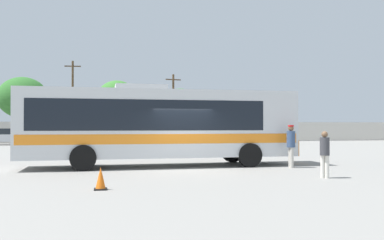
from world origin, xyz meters
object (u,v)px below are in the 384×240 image
at_px(roadside_tree_left, 23,98).
at_px(roadside_tree_midleft, 117,97).
at_px(utility_pole_near, 173,106).
at_px(attendant_by_bus_door, 291,143).
at_px(coach_bus_silver_orange, 158,123).
at_px(roadside_tree_right, 265,104).
at_px(traffic_cone_on_apron, 101,179).
at_px(utility_pole_far, 73,99).
at_px(passenger_waiting_on_apron, 325,152).
at_px(parked_car_second_white, 73,136).
at_px(parked_car_leftmost_silver, 6,136).
at_px(roadside_tree_midright, 180,106).

xyz_separation_m(roadside_tree_left, roadside_tree_midleft, (10.19, -1.46, 0.12)).
distance_m(utility_pole_near, roadside_tree_left, 16.63).
height_order(attendant_by_bus_door, roadside_tree_left, roadside_tree_left).
bearing_deg(coach_bus_silver_orange, roadside_tree_right, 61.00).
distance_m(utility_pole_near, traffic_cone_on_apron, 35.33).
xyz_separation_m(utility_pole_near, roadside_tree_midleft, (-6.28, 0.63, 1.00)).
xyz_separation_m(utility_pole_far, roadside_tree_left, (-5.27, -0.33, 0.11)).
height_order(coach_bus_silver_orange, utility_pole_far, utility_pole_far).
height_order(passenger_waiting_on_apron, traffic_cone_on_apron, passenger_waiting_on_apron).
distance_m(utility_pole_far, roadside_tree_right, 24.42).
xyz_separation_m(parked_car_second_white, utility_pole_far, (-0.66, 7.49, 3.98)).
relative_size(coach_bus_silver_orange, parked_car_leftmost_silver, 2.63).
bearing_deg(traffic_cone_on_apron, parked_car_second_white, 95.78).
bearing_deg(roadside_tree_left, utility_pole_far, 3.53).
relative_size(parked_car_second_white, traffic_cone_on_apron, 7.25).
xyz_separation_m(passenger_waiting_on_apron, utility_pole_near, (0.10, 33.26, 3.08)).
bearing_deg(coach_bus_silver_orange, parked_car_leftmost_silver, 116.37).
bearing_deg(passenger_waiting_on_apron, attendant_by_bus_door, 83.57).
bearing_deg(traffic_cone_on_apron, roadside_tree_midleft, 87.86).
bearing_deg(utility_pole_far, traffic_cone_on_apron, -84.37).
relative_size(utility_pole_far, traffic_cone_on_apron, 14.30).
bearing_deg(roadside_tree_midright, parked_car_leftmost_silver, -156.80).
relative_size(roadside_tree_midleft, traffic_cone_on_apron, 10.68).
relative_size(parked_car_leftmost_silver, roadside_tree_right, 0.76).
bearing_deg(parked_car_leftmost_silver, roadside_tree_right, 18.91).
xyz_separation_m(coach_bus_silver_orange, traffic_cone_on_apron, (-2.38, -6.25, -1.60)).
bearing_deg(coach_bus_silver_orange, traffic_cone_on_apron, -110.88).
bearing_deg(attendant_by_bus_door, roadside_tree_right, 69.77).
distance_m(parked_car_second_white, roadside_tree_left, 10.15).
distance_m(roadside_tree_left, roadside_tree_right, 29.70).
bearing_deg(traffic_cone_on_apron, utility_pole_near, 77.54).
relative_size(passenger_waiting_on_apron, roadside_tree_midright, 0.26).
height_order(roadside_tree_midright, traffic_cone_on_apron, roadside_tree_midright).
relative_size(coach_bus_silver_orange, passenger_waiting_on_apron, 7.47).
bearing_deg(roadside_tree_midleft, roadside_tree_right, 12.51).
xyz_separation_m(roadside_tree_left, traffic_cone_on_apron, (8.89, -36.40, -4.56)).
bearing_deg(traffic_cone_on_apron, attendant_by_bus_door, 29.79).
xyz_separation_m(roadside_tree_left, roadside_tree_midright, (17.66, 0.28, -0.78)).
bearing_deg(roadside_tree_midleft, parked_car_leftmost_silver, -150.28).
height_order(parked_car_second_white, roadside_tree_midleft, roadside_tree_midleft).
xyz_separation_m(passenger_waiting_on_apron, roadside_tree_right, (13.19, 38.19, 3.68)).
relative_size(attendant_by_bus_door, traffic_cone_on_apron, 2.85).
bearing_deg(roadside_tree_right, traffic_cone_on_apron, -117.78).
bearing_deg(roadside_tree_left, roadside_tree_midleft, -8.15).
bearing_deg(parked_car_leftmost_silver, utility_pole_far, 55.13).
distance_m(parked_car_second_white, utility_pole_near, 12.13).
relative_size(roadside_tree_left, roadside_tree_midleft, 1.05).
distance_m(parked_car_leftmost_silver, roadside_tree_midright, 19.55).
xyz_separation_m(parked_car_second_white, utility_pole_near, (10.54, 5.07, 3.21)).
height_order(attendant_by_bus_door, parked_car_leftmost_silver, attendant_by_bus_door).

